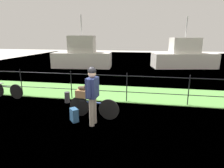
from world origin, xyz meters
name	(u,v)px	position (x,y,z in m)	size (l,w,h in m)	color
ground_plane	(117,130)	(0.00, 0.00, 0.00)	(60.00, 60.00, 0.00)	#B2ADA3
grass_strip	(129,94)	(0.00, 3.40, 0.01)	(27.00, 2.40, 0.03)	#569342
harbor_water	(138,66)	(0.00, 11.61, 0.00)	(30.00, 30.00, 0.00)	#60849E
iron_fence	(127,85)	(0.00, 2.34, 0.67)	(18.04, 0.04, 1.14)	black
bicycle_main	(93,107)	(-0.86, 0.68, 0.34)	(1.62, 0.23, 0.64)	black
wooden_crate	(82,94)	(-1.21, 0.71, 0.76)	(0.37, 0.26, 0.23)	olive
terrier_dog	(83,88)	(-1.19, 0.71, 0.95)	(0.32, 0.17, 0.18)	#4C3D2D
cyclist_person	(92,91)	(-0.74, 0.22, 1.00)	(0.30, 0.54, 1.68)	gray
backpack_on_paving	(74,115)	(-1.35, 0.31, 0.20)	(0.28, 0.18, 0.40)	#28517A
mooring_bollard	(67,97)	(-2.23, 1.84, 0.21)	(0.20, 0.20, 0.42)	#38383D
bicycle_parked	(6,90)	(-4.93, 1.95, 0.32)	(1.56, 0.24, 0.61)	black
moored_boat_near	(82,56)	(-4.52, 10.29, 0.93)	(4.82, 2.38, 4.15)	silver
moored_boat_mid	(184,57)	(3.64, 11.61, 0.88)	(5.24, 2.90, 3.99)	silver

